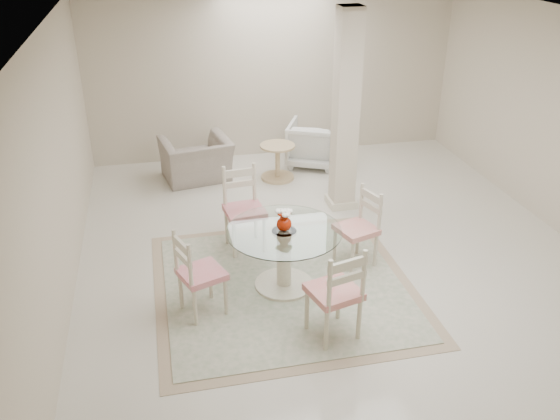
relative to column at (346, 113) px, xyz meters
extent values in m
plane|color=beige|center=(-0.50, -1.30, -1.35)|extent=(7.00, 7.00, 0.00)
cube|color=beige|center=(-0.50, 2.20, 0.00)|extent=(6.00, 0.02, 2.70)
cube|color=beige|center=(-0.50, -4.80, 0.00)|extent=(6.00, 0.02, 2.70)
cube|color=beige|center=(-3.50, -1.30, 0.00)|extent=(0.02, 7.00, 2.70)
cube|color=white|center=(-0.50, -1.30, 1.35)|extent=(6.00, 7.00, 0.02)
cube|color=beige|center=(0.00, 0.00, 0.00)|extent=(0.30, 0.30, 2.70)
cube|color=tan|center=(-1.24, -1.83, -1.35)|extent=(2.81, 2.81, 0.01)
cube|color=beige|center=(-1.24, -1.83, -1.34)|extent=(2.57, 2.57, 0.01)
cylinder|color=beige|center=(-1.24, -1.83, -1.33)|extent=(0.64, 0.64, 0.05)
cylinder|color=beige|center=(-1.24, -1.83, -0.98)|extent=(0.16, 0.16, 0.66)
cylinder|color=beige|center=(-1.24, -1.83, -0.67)|extent=(0.26, 0.26, 0.03)
cylinder|color=white|center=(-1.24, -1.83, -0.65)|extent=(1.23, 1.23, 0.01)
ellipsoid|color=#AB1E05|center=(-1.24, -1.83, -0.57)|extent=(0.16, 0.16, 0.15)
cylinder|color=#AB1E05|center=(-1.24, -1.83, -0.47)|extent=(0.09, 0.09, 0.04)
cylinder|color=#AB1E05|center=(-1.24, -1.83, -0.44)|extent=(0.14, 0.14, 0.02)
ellipsoid|color=white|center=(-1.24, -1.83, -0.42)|extent=(0.09, 0.09, 0.04)
ellipsoid|color=white|center=(-1.19, -1.81, -0.43)|extent=(0.09, 0.09, 0.04)
ellipsoid|color=white|center=(-1.29, -1.80, -0.43)|extent=(0.09, 0.09, 0.04)
ellipsoid|color=white|center=(-1.23, -1.88, -0.43)|extent=(0.09, 0.09, 0.04)
cylinder|color=beige|center=(-0.55, -1.44, -1.14)|extent=(0.04, 0.04, 0.43)
cylinder|color=beige|center=(-0.44, -1.76, -1.14)|extent=(0.04, 0.04, 0.43)
cylinder|color=beige|center=(-0.23, -1.34, -1.14)|extent=(0.04, 0.04, 0.43)
cylinder|color=beige|center=(-0.12, -1.66, -1.14)|extent=(0.04, 0.04, 0.43)
cube|color=red|center=(-0.33, -1.55, -0.89)|extent=(0.52, 0.52, 0.07)
cube|color=beige|center=(-0.16, -1.49, -0.57)|extent=(0.16, 0.37, 0.50)
cylinder|color=beige|center=(-1.68, -1.12, -1.11)|extent=(0.05, 0.05, 0.47)
cylinder|color=beige|center=(-1.32, -1.08, -1.11)|extent=(0.05, 0.05, 0.47)
cylinder|color=beige|center=(-1.72, -0.75, -1.11)|extent=(0.05, 0.05, 0.47)
cylinder|color=beige|center=(-1.35, -0.71, -1.11)|extent=(0.05, 0.05, 0.47)
cube|color=red|center=(-1.52, -0.92, -0.84)|extent=(0.50, 0.50, 0.07)
cube|color=beige|center=(-1.54, -0.71, -0.49)|extent=(0.42, 0.09, 0.56)
cylinder|color=beige|center=(-1.93, -2.20, -1.13)|extent=(0.04, 0.04, 0.44)
cylinder|color=beige|center=(-2.05, -1.89, -1.13)|extent=(0.04, 0.04, 0.44)
cylinder|color=beige|center=(-2.25, -2.32, -1.13)|extent=(0.04, 0.04, 0.44)
cylinder|color=beige|center=(-2.37, -2.00, -1.13)|extent=(0.04, 0.04, 0.44)
cube|color=red|center=(-2.15, -2.10, -0.88)|extent=(0.54, 0.54, 0.07)
cube|color=beige|center=(-2.33, -2.17, -0.56)|extent=(0.17, 0.37, 0.51)
cylinder|color=beige|center=(-0.84, -2.51, -1.12)|extent=(0.04, 0.04, 0.47)
cylinder|color=beige|center=(-1.19, -2.61, -1.12)|extent=(0.04, 0.04, 0.47)
cylinder|color=beige|center=(-0.74, -2.87, -1.12)|extent=(0.04, 0.04, 0.47)
cylinder|color=beige|center=(-1.09, -2.96, -1.12)|extent=(0.04, 0.04, 0.47)
cube|color=red|center=(-0.97, -2.74, -0.85)|extent=(0.55, 0.55, 0.07)
cube|color=beige|center=(-0.91, -2.93, -0.51)|extent=(0.40, 0.15, 0.55)
imported|color=#A19285|center=(-1.90, 1.34, -1.03)|extent=(1.14, 1.04, 0.65)
imported|color=white|center=(0.00, 1.54, -0.99)|extent=(1.03, 1.04, 0.72)
cylinder|color=#D4C282|center=(-0.68, 1.10, -1.33)|extent=(0.51, 0.51, 0.04)
cylinder|color=#D4C282|center=(-0.68, 1.10, -1.07)|extent=(0.07, 0.07, 0.49)
cylinder|color=#D4C282|center=(-0.68, 1.10, -0.81)|extent=(0.53, 0.53, 0.03)
camera|label=1|loc=(-2.46, -7.16, 2.36)|focal=38.00mm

